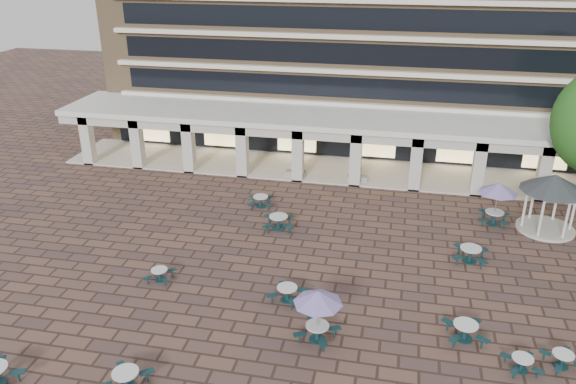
% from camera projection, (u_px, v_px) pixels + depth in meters
% --- Properties ---
extents(ground, '(120.00, 120.00, 0.00)m').
position_uv_depth(ground, '(292.00, 269.00, 30.26)').
color(ground, brown).
rests_on(ground, ground).
extents(retail_arcade, '(42.00, 6.60, 4.40)m').
position_uv_depth(retail_arcade, '(332.00, 134.00, 42.29)').
color(retail_arcade, white).
rests_on(retail_arcade, ground).
extents(picnic_table_1, '(1.89, 1.89, 0.79)m').
position_uv_depth(picnic_table_1, '(126.00, 378.00, 21.98)').
color(picnic_table_1, '#133739').
rests_on(picnic_table_1, ground).
extents(picnic_table_2, '(2.05, 2.05, 0.82)m').
position_uv_depth(picnic_table_2, '(465.00, 330.00, 24.71)').
color(picnic_table_2, '#133739').
rests_on(picnic_table_2, ground).
extents(picnic_table_3, '(1.67, 1.67, 0.65)m').
position_uv_depth(picnic_table_3, '(522.00, 363.00, 22.93)').
color(picnic_table_3, '#133739').
rests_on(picnic_table_3, ground).
extents(picnic_table_5, '(1.99, 1.99, 0.76)m').
position_uv_depth(picnic_table_5, '(287.00, 292.00, 27.46)').
color(picnic_table_5, '#133739').
rests_on(picnic_table_5, ground).
extents(picnic_table_6, '(2.18, 2.18, 2.52)m').
position_uv_depth(picnic_table_6, '(318.00, 299.00, 24.01)').
color(picnic_table_6, '#133739').
rests_on(picnic_table_6, ground).
extents(picnic_table_7, '(1.77, 1.77, 0.66)m').
position_uv_depth(picnic_table_7, '(562.00, 359.00, 23.14)').
color(picnic_table_7, '#133739').
rests_on(picnic_table_7, ground).
extents(picnic_table_8, '(1.47, 1.47, 0.65)m').
position_uv_depth(picnic_table_8, '(160.00, 274.00, 29.14)').
color(picnic_table_8, '#133739').
rests_on(picnic_table_8, ground).
extents(picnic_table_9, '(1.87, 1.87, 0.75)m').
position_uv_depth(picnic_table_9, '(261.00, 200.00, 37.34)').
color(picnic_table_9, '#133739').
rests_on(picnic_table_9, ground).
extents(picnic_table_10, '(2.11, 2.11, 0.86)m').
position_uv_depth(picnic_table_10, '(470.00, 253.00, 30.81)').
color(picnic_table_10, '#133739').
rests_on(picnic_table_10, ground).
extents(picnic_table_11, '(2.39, 2.39, 2.76)m').
position_uv_depth(picnic_table_11, '(498.00, 190.00, 34.22)').
color(picnic_table_11, '#133739').
rests_on(picnic_table_11, ground).
extents(picnic_table_12, '(2.16, 2.16, 0.86)m').
position_uv_depth(picnic_table_12, '(279.00, 221.00, 34.40)').
color(picnic_table_12, '#133739').
rests_on(picnic_table_12, ground).
extents(gazebo, '(3.86, 3.86, 3.59)m').
position_uv_depth(gazebo, '(553.00, 189.00, 33.39)').
color(gazebo, beige).
rests_on(gazebo, ground).
extents(planter_left, '(1.50, 0.75, 1.36)m').
position_uv_depth(planter_left, '(296.00, 170.00, 42.01)').
color(planter_left, '#989993').
rests_on(planter_left, ground).
extents(planter_right, '(1.50, 0.80, 1.27)m').
position_uv_depth(planter_right, '(357.00, 176.00, 41.17)').
color(planter_right, '#989993').
rests_on(planter_right, ground).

